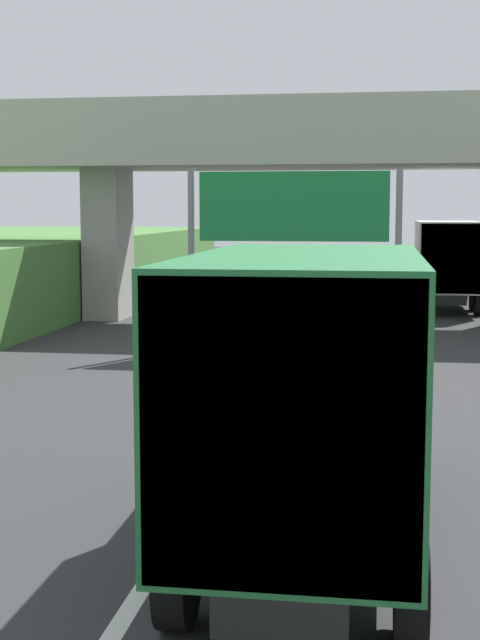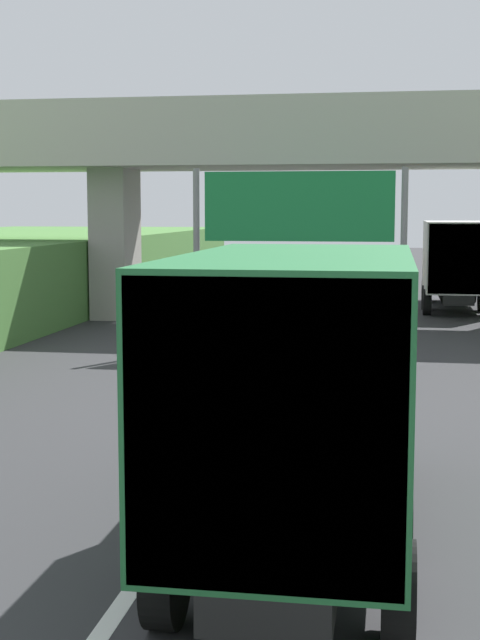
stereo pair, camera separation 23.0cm
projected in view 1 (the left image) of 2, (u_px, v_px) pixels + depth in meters
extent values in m
cube|color=white|center=(290.00, 353.00, 24.97)|extent=(0.20, 98.21, 0.01)
cube|color=#ADA89E|center=(312.00, 151.00, 31.40)|extent=(40.00, 4.80, 1.10)
cube|color=#ADA89E|center=(307.00, 112.00, 29.09)|extent=(40.00, 0.36, 1.10)
cube|color=#ADA89E|center=(317.00, 124.00, 33.45)|extent=(40.00, 0.36, 1.10)
cube|color=#9F9A91|center=(108.00, 244.00, 32.88)|extent=(1.30, 2.20, 5.32)
cylinder|color=slate|center=(191.00, 259.00, 25.64)|extent=(0.18, 0.18, 5.02)
cylinder|color=slate|center=(398.00, 261.00, 24.79)|extent=(0.18, 0.18, 5.02)
cube|color=#167238|center=(293.00, 206.00, 25.04)|extent=(5.20, 0.12, 1.90)
cube|color=white|center=(293.00, 206.00, 25.03)|extent=(4.89, 0.01, 1.67)
cube|color=black|center=(444.00, 291.00, 36.39)|extent=(1.10, 7.30, 0.36)
cube|color=#233D9E|center=(441.00, 257.00, 38.79)|extent=(2.10, 2.10, 2.10)
cube|color=#2D3842|center=(440.00, 249.00, 39.76)|extent=(1.89, 0.06, 0.90)
cube|color=#B7B7B2|center=(447.00, 255.00, 35.18)|extent=(2.30, 5.20, 2.60)
cube|color=gray|center=(452.00, 259.00, 32.65)|extent=(2.21, 0.04, 2.50)
cylinder|color=black|center=(417.00, 290.00, 39.11)|extent=(0.30, 0.96, 0.96)
cylinder|color=black|center=(463.00, 291.00, 38.82)|extent=(0.30, 0.96, 0.96)
cylinder|color=black|center=(419.00, 302.00, 34.14)|extent=(0.30, 0.96, 0.96)
cylinder|color=black|center=(478.00, 303.00, 33.82)|extent=(0.30, 0.96, 0.96)
cylinder|color=black|center=(418.00, 297.00, 35.80)|extent=(0.30, 0.96, 0.96)
cylinder|color=black|center=(474.00, 298.00, 35.48)|extent=(0.30, 0.96, 0.96)
cube|color=black|center=(312.00, 486.00, 10.81)|extent=(1.10, 7.30, 0.36)
cube|color=#236B38|center=(326.00, 349.00, 13.21)|extent=(2.10, 2.10, 2.10)
cube|color=#2D3842|center=(330.00, 320.00, 14.18)|extent=(1.89, 0.06, 0.90)
cube|color=#236B38|center=(306.00, 378.00, 9.60)|extent=(2.30, 5.20, 2.60)
cube|color=#1A502A|center=(279.00, 438.00, 7.07)|extent=(2.21, 0.04, 2.50)
cylinder|color=black|center=(259.00, 442.00, 13.53)|extent=(0.30, 0.96, 0.96)
cylinder|color=black|center=(393.00, 447.00, 13.24)|extent=(0.30, 0.96, 0.96)
cylinder|color=black|center=(178.00, 578.00, 8.56)|extent=(0.30, 0.96, 0.96)
cylinder|color=black|center=(411.00, 592.00, 8.24)|extent=(0.30, 0.96, 0.96)
cylinder|color=black|center=(211.00, 518.00, 10.21)|extent=(0.30, 0.96, 0.96)
cylinder|color=black|center=(406.00, 528.00, 9.89)|extent=(0.30, 0.96, 0.96)
cube|color=orange|center=(366.00, 274.00, 45.83)|extent=(1.76, 4.10, 0.76)
cube|color=orange|center=(366.00, 260.00, 45.60)|extent=(1.56, 1.90, 0.64)
cube|color=#2D3842|center=(366.00, 261.00, 44.69)|extent=(1.44, 0.06, 0.54)
cylinder|color=black|center=(350.00, 279.00, 47.24)|extent=(0.22, 0.64, 0.64)
cylinder|color=black|center=(382.00, 280.00, 47.00)|extent=(0.22, 0.64, 0.64)
cylinder|color=black|center=(348.00, 283.00, 44.75)|extent=(0.22, 0.64, 0.64)
cylinder|color=black|center=(382.00, 284.00, 44.50)|extent=(0.22, 0.64, 0.64)
cube|color=silver|center=(300.00, 272.00, 47.09)|extent=(1.76, 4.10, 0.76)
cube|color=silver|center=(300.00, 259.00, 46.86)|extent=(1.56, 1.90, 0.64)
cube|color=#2D3842|center=(299.00, 259.00, 45.95)|extent=(1.44, 0.06, 0.54)
cylinder|color=black|center=(287.00, 277.00, 48.50)|extent=(0.22, 0.64, 0.64)
cylinder|color=black|center=(318.00, 278.00, 48.26)|extent=(0.22, 0.64, 0.64)
cylinder|color=black|center=(282.00, 281.00, 46.01)|extent=(0.22, 0.64, 0.64)
cylinder|color=black|center=(315.00, 281.00, 45.76)|extent=(0.22, 0.64, 0.64)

